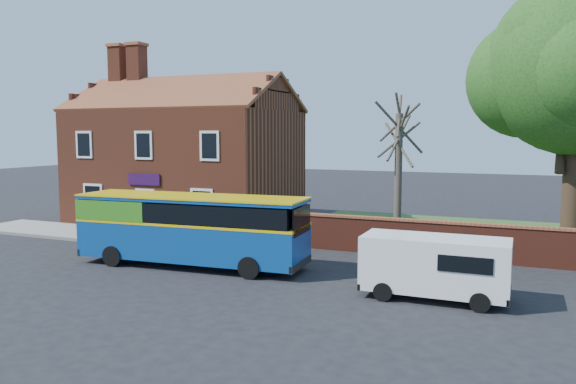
% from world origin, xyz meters
% --- Properties ---
extents(ground, '(120.00, 120.00, 0.00)m').
position_xyz_m(ground, '(0.00, 0.00, 0.00)').
color(ground, black).
rests_on(ground, ground).
extents(pavement, '(18.00, 3.50, 0.12)m').
position_xyz_m(pavement, '(-7.00, 5.75, 0.06)').
color(pavement, gray).
rests_on(pavement, ground).
extents(kerb, '(18.00, 0.15, 0.14)m').
position_xyz_m(kerb, '(-7.00, 4.00, 0.07)').
color(kerb, slate).
rests_on(kerb, ground).
extents(grass_strip, '(26.00, 12.00, 0.04)m').
position_xyz_m(grass_strip, '(13.00, 13.00, 0.02)').
color(grass_strip, '#426B28').
rests_on(grass_strip, ground).
extents(shop_building, '(12.30, 8.13, 10.50)m').
position_xyz_m(shop_building, '(-7.02, 11.50, 3.41)').
color(shop_building, brown).
rests_on(shop_building, ground).
extents(boundary_wall, '(22.00, 0.38, 1.60)m').
position_xyz_m(boundary_wall, '(13.00, 7.00, 0.81)').
color(boundary_wall, maroon).
rests_on(boundary_wall, ground).
extents(bus, '(9.31, 2.90, 2.80)m').
position_xyz_m(bus, '(-0.79, 1.82, 1.60)').
color(bus, navy).
rests_on(bus, ground).
extents(van_near, '(4.51, 1.91, 1.98)m').
position_xyz_m(van_near, '(9.01, 1.04, 1.11)').
color(van_near, white).
rests_on(van_near, ground).
extents(bare_tree, '(2.51, 2.99, 6.70)m').
position_xyz_m(bare_tree, '(6.05, 9.28, 3.44)').
color(bare_tree, '#4C4238').
rests_on(bare_tree, ground).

